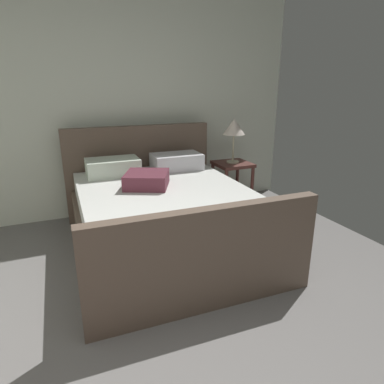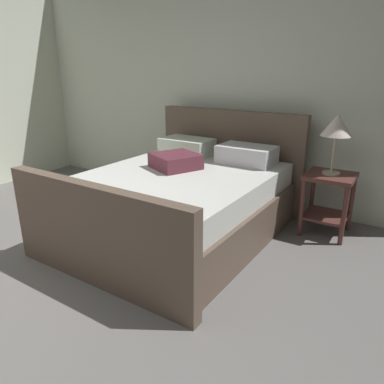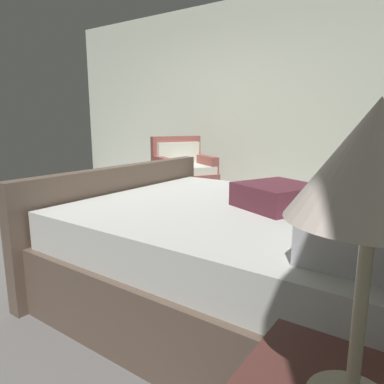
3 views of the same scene
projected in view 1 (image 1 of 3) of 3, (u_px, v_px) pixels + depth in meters
The scene contains 4 objects.
wall_back at pixel (89, 99), 3.93m from camera, with size 5.20×0.12×2.81m, color silver.
bed at pixel (163, 214), 3.35m from camera, with size 1.79×2.19×1.10m.
nightstand_right at pixel (232, 177), 4.43m from camera, with size 0.44×0.44×0.60m.
table_lamp_right at pixel (234, 128), 4.23m from camera, with size 0.28×0.28×0.56m.
Camera 1 is at (-0.48, -1.13, 1.59)m, focal length 31.71 mm.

